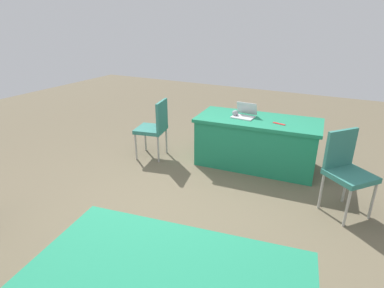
# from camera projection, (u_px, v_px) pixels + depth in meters

# --- Properties ---
(ground_plane) EXTENTS (14.40, 14.40, 0.00)m
(ground_plane) POSITION_uv_depth(u_px,v_px,m) (175.00, 217.00, 3.59)
(ground_plane) COLOR brown
(table_foreground) EXTENTS (1.86, 0.95, 0.74)m
(table_foreground) POSITION_uv_depth(u_px,v_px,m) (256.00, 142.00, 4.74)
(table_foreground) COLOR #1E7A56
(table_foreground) RESTS_ON ground
(chair_near_front) EXTENTS (0.62, 0.62, 0.97)m
(chair_near_front) POSITION_uv_depth(u_px,v_px,m) (346.00, 167.00, 3.51)
(chair_near_front) COLOR #9E9993
(chair_near_front) RESTS_ON ground
(chair_tucked_right) EXTENTS (0.52, 0.52, 0.95)m
(chair_tucked_right) POSITION_uv_depth(u_px,v_px,m) (155.00, 125.00, 4.96)
(chair_tucked_right) COLOR #9E9993
(chair_tucked_right) RESTS_ON ground
(laptop_silver) EXTENTS (0.33, 0.31, 0.21)m
(laptop_silver) POSITION_uv_depth(u_px,v_px,m) (244.00, 114.00, 4.67)
(laptop_silver) COLOR silver
(laptop_silver) RESTS_ON table_foreground
(yarn_ball) EXTENTS (0.09, 0.09, 0.09)m
(yarn_ball) POSITION_uv_depth(u_px,v_px,m) (235.00, 113.00, 4.71)
(yarn_ball) COLOR gray
(yarn_ball) RESTS_ON table_foreground
(scissors_red) EXTENTS (0.18, 0.08, 0.01)m
(scissors_red) POSITION_uv_depth(u_px,v_px,m) (279.00, 124.00, 4.37)
(scissors_red) COLOR red
(scissors_red) RESTS_ON table_foreground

